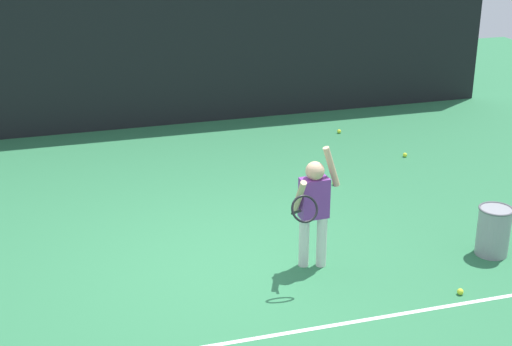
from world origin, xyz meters
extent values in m
plane|color=#2D7247|center=(0.00, 0.00, 0.00)|extent=(20.00, 20.00, 0.00)
cube|color=white|center=(0.00, -1.43, 0.00)|extent=(9.00, 0.05, 0.00)
cube|color=black|center=(0.00, 5.12, 1.41)|extent=(12.11, 0.08, 2.81)
cylinder|color=slate|center=(-1.97, 5.18, 1.48)|extent=(0.09, 0.09, 2.96)
cylinder|color=slate|center=(1.97, 5.18, 1.48)|extent=(0.09, 0.09, 2.96)
cylinder|color=slate|center=(5.91, 5.18, 1.48)|extent=(0.09, 0.09, 2.96)
cylinder|color=silver|center=(0.75, -0.24, 0.29)|extent=(0.11, 0.11, 0.58)
cylinder|color=silver|center=(0.93, -0.29, 0.29)|extent=(0.11, 0.11, 0.58)
cube|color=#72338C|center=(0.84, -0.26, 0.80)|extent=(0.31, 0.18, 0.44)
sphere|color=tan|center=(0.84, -0.26, 1.10)|extent=(0.20, 0.20, 0.20)
cylinder|color=tan|center=(1.04, -0.24, 1.12)|extent=(0.21, 0.08, 0.46)
cylinder|color=tan|center=(0.65, -0.33, 0.87)|extent=(0.08, 0.29, 0.43)
cylinder|color=black|center=(0.58, -0.45, 0.75)|extent=(0.04, 0.24, 0.15)
torus|color=black|center=(0.59, -0.67, 0.88)|extent=(0.29, 0.17, 0.26)
cylinder|color=gray|center=(2.86, -0.57, 0.28)|extent=(0.36, 0.36, 0.55)
torus|color=#595B60|center=(2.86, -0.57, 0.55)|extent=(0.38, 0.38, 0.02)
sphere|color=#CCE033|center=(2.07, -1.27, 0.03)|extent=(0.07, 0.07, 0.07)
sphere|color=#CCE033|center=(1.93, 1.80, 0.03)|extent=(0.07, 0.07, 0.07)
sphere|color=#CCE033|center=(3.36, 2.53, 0.03)|extent=(0.07, 0.07, 0.07)
sphere|color=#CCE033|center=(2.84, 3.85, 0.03)|extent=(0.07, 0.07, 0.07)
camera|label=1|loc=(-1.79, -7.07, 3.96)|focal=53.04mm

